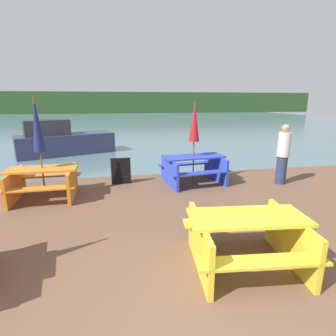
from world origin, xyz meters
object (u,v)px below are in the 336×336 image
picnic_table_orange (44,180)px  signboard (121,171)px  picnic_table_yellow (246,236)px  umbrella_crimson (194,123)px  picnic_table_blue (193,167)px  boat (63,141)px  person (283,154)px  umbrella_navy (37,125)px

picnic_table_orange → signboard: bearing=24.2°
picnic_table_yellow → umbrella_crimson: umbrella_crimson is taller
picnic_table_blue → boat: bearing=131.6°
picnic_table_blue → person: bearing=-12.4°
picnic_table_orange → signboard: size_ratio=2.17×
picnic_table_yellow → boat: 9.98m
umbrella_navy → boat: (-0.62, 5.65, -1.19)m
umbrella_crimson → boat: bearing=131.6°
picnic_table_blue → umbrella_navy: 4.15m
picnic_table_blue → person: size_ratio=1.11×
boat → signboard: size_ratio=5.67×
umbrella_navy → signboard: bearing=24.2°
picnic_table_blue → signboard: size_ratio=2.51×
signboard → picnic_table_yellow: bearing=-68.1°
picnic_table_orange → picnic_table_yellow: bearing=-43.8°
picnic_table_blue → person: 2.54m
person → umbrella_crimson: bearing=167.6°
picnic_table_orange → signboard: 2.03m
picnic_table_blue → person: (2.45, -0.54, 0.38)m
umbrella_crimson → picnic_table_yellow: bearing=-95.1°
picnic_table_orange → picnic_table_blue: 3.94m
picnic_table_yellow → umbrella_navy: size_ratio=0.72×
picnic_table_yellow → person: bearing=50.7°
person → signboard: size_ratio=2.26×
picnic_table_yellow → umbrella_navy: 5.10m
boat → person: size_ratio=2.51×
person → signboard: 4.61m
boat → signboard: boat is taller
picnic_table_yellow → boat: (-4.17, 9.07, 0.13)m
picnic_table_blue → umbrella_navy: bearing=-171.9°
picnic_table_yellow → picnic_table_orange: bearing=136.2°
picnic_table_orange → umbrella_navy: bearing=90.0°
umbrella_crimson → boat: (-4.52, 5.10, -1.14)m
picnic_table_orange → person: person is taller
umbrella_navy → umbrella_crimson: bearing=8.1°
picnic_table_blue → signboard: 2.08m
umbrella_navy → umbrella_crimson: umbrella_navy is taller
picnic_table_blue → umbrella_crimson: bearing=90.0°
umbrella_crimson → boat: size_ratio=0.53×
picnic_table_orange → boat: 5.69m
umbrella_navy → signboard: umbrella_navy is taller
umbrella_navy → person: umbrella_navy is taller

